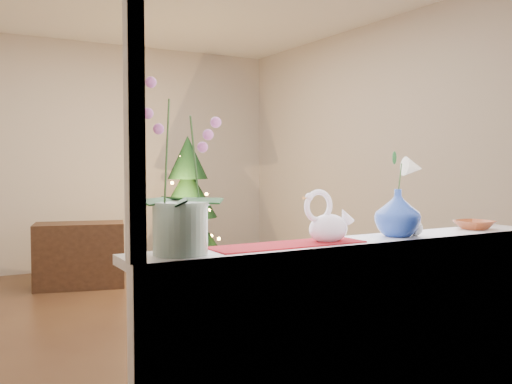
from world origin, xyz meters
TOP-DOWN VIEW (x-y plane):
  - ground at (0.00, 0.00)m, footprint 5.00×5.00m
  - wall_back at (0.00, 2.50)m, footprint 4.50×0.10m
  - wall_front at (0.00, -2.50)m, footprint 4.50×0.10m
  - wall_right at (2.25, 0.00)m, footprint 0.10×5.00m
  - window_apron at (0.00, -2.46)m, footprint 2.20×0.08m
  - windowsill at (0.00, -2.37)m, footprint 2.20×0.26m
  - window_frame at (0.00, -2.47)m, footprint 2.22×0.06m
  - runner at (-0.38, -2.37)m, footprint 0.70×0.20m
  - orchid_pot at (-0.87, -2.37)m, footprint 0.29×0.29m
  - swan at (-0.18, -2.38)m, footprint 0.29×0.20m
  - blue_vase at (0.24, -2.38)m, footprint 0.32×0.32m
  - lily at (0.24, -2.38)m, footprint 0.14×0.08m
  - paperweight at (0.32, -2.41)m, footprint 0.08×0.08m
  - amber_dish at (0.79, -2.36)m, footprint 0.17×0.17m
  - xmas_tree at (0.76, 1.49)m, footprint 0.88×0.88m
  - side_table at (-0.43, 1.50)m, footprint 0.96×0.65m

SIDE VIEW (x-z plane):
  - ground at x=0.00m, z-range 0.00..0.00m
  - side_table at x=-0.43m, z-range 0.00..0.66m
  - window_apron at x=0.00m, z-range 0.00..0.88m
  - xmas_tree at x=0.76m, z-range 0.00..1.57m
  - windowsill at x=0.00m, z-range 0.88..0.92m
  - runner at x=-0.38m, z-range 0.92..0.93m
  - amber_dish at x=0.79m, z-range 0.92..0.96m
  - paperweight at x=0.32m, z-range 0.92..0.99m
  - swan at x=-0.18m, z-range 0.92..1.14m
  - blue_vase at x=0.24m, z-range 0.92..1.18m
  - orchid_pot at x=-0.87m, z-range 0.92..1.59m
  - lily at x=0.24m, z-range 1.18..1.38m
  - wall_back at x=0.00m, z-range 0.00..2.70m
  - wall_front at x=0.00m, z-range 0.00..2.70m
  - wall_right at x=2.25m, z-range 0.00..2.70m
  - window_frame at x=0.00m, z-range 0.90..2.50m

